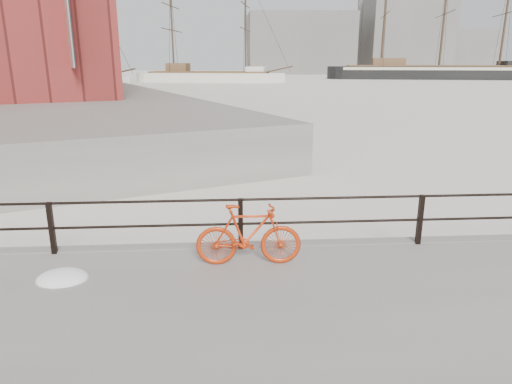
# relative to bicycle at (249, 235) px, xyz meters

# --- Properties ---
(ground) EXTENTS (400.00, 400.00, 0.00)m
(ground) POSITION_rel_bicycle_xyz_m (3.39, 0.87, -0.91)
(ground) COLOR white
(ground) RESTS_ON ground
(far_quay) EXTENTS (78.44, 148.07, 1.80)m
(far_quay) POSITION_rel_bicycle_xyz_m (-36.61, 72.87, -0.01)
(far_quay) COLOR gray
(far_quay) RESTS_ON ground
(guardrail) EXTENTS (28.00, 0.10, 1.00)m
(guardrail) POSITION_rel_bicycle_xyz_m (3.39, 0.72, -0.06)
(guardrail) COLOR black
(guardrail) RESTS_ON promenade
(bicycle) EXTENTS (1.85, 0.32, 1.11)m
(bicycle) POSITION_rel_bicycle_xyz_m (0.00, 0.00, 0.00)
(bicycle) COLOR red
(bicycle) RESTS_ON promenade
(barque_black) EXTENTS (57.04, 29.47, 31.20)m
(barque_black) POSITION_rel_bicycle_xyz_m (46.88, 93.63, -0.91)
(barque_black) COLOR black
(barque_black) RESTS_ON ground
(schooner_mid) EXTENTS (32.91, 18.75, 22.10)m
(schooner_mid) POSITION_rel_bicycle_xyz_m (-3.15, 83.57, -0.91)
(schooner_mid) COLOR silver
(schooner_mid) RESTS_ON ground
(schooner_left) EXTENTS (27.85, 16.88, 19.58)m
(schooner_left) POSITION_rel_bicycle_xyz_m (-27.64, 71.72, -0.91)
(schooner_left) COLOR silver
(schooner_left) RESTS_ON ground
(industrial_west) EXTENTS (32.00, 18.00, 18.00)m
(industrial_west) POSITION_rel_bicycle_xyz_m (23.39, 140.87, 8.09)
(industrial_west) COLOR gray
(industrial_west) RESTS_ON ground
(industrial_mid) EXTENTS (26.00, 20.00, 24.00)m
(industrial_mid) POSITION_rel_bicycle_xyz_m (58.39, 145.87, 11.09)
(industrial_mid) COLOR gray
(industrial_mid) RESTS_ON ground
(industrial_east) EXTENTS (20.00, 16.00, 14.00)m
(industrial_east) POSITION_rel_bicycle_xyz_m (81.39, 150.87, 6.09)
(industrial_east) COLOR gray
(industrial_east) RESTS_ON ground
(smokestack) EXTENTS (2.80, 2.80, 44.00)m
(smokestack) POSITION_rel_bicycle_xyz_m (45.39, 150.87, 21.09)
(smokestack) COLOR gray
(smokestack) RESTS_ON ground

